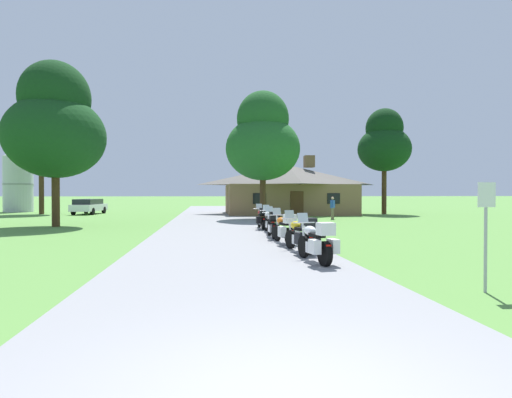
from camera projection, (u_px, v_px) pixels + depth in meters
name	position (u px, v px, depth m)	size (l,w,h in m)	color
ground_plane	(220.00, 227.00, 23.42)	(500.00, 500.00, 0.00)	#56893D
asphalt_driveway	(221.00, 230.00, 21.43)	(6.40, 80.00, 0.06)	gray
motorcycle_white_nearest_to_camera	(317.00, 243.00, 11.05)	(0.93, 2.07, 1.30)	black
motorcycle_yellow_second_in_row	(302.00, 235.00, 13.01)	(0.98, 2.07, 1.30)	black
motorcycle_orange_third_in_row	(285.00, 229.00, 15.24)	(0.90, 2.08, 1.30)	black
motorcycle_silver_fourth_in_row	(272.00, 224.00, 17.40)	(0.66, 2.08, 1.30)	black
motorcycle_white_fifth_in_row	(270.00, 221.00, 19.63)	(0.66, 2.08, 1.30)	black
motorcycle_red_farthest_in_row	(262.00, 218.00, 21.69)	(0.74, 2.08, 1.30)	black
stone_lodge	(288.00, 189.00, 38.39)	(11.91, 8.37, 5.45)	brown
bystander_blue_shirt_near_lodge	(333.00, 207.00, 30.61)	(0.41, 0.42, 1.67)	#75664C
metal_signpost_roadside	(486.00, 223.00, 8.00)	(0.36, 0.06, 2.14)	#9EA0A5
tree_left_far	(41.00, 139.00, 38.10)	(5.16, 5.16, 10.35)	#422D19
tree_left_near	(55.00, 125.00, 23.83)	(5.61, 5.61, 9.55)	#422D19
tree_by_lodge_front	(263.00, 140.00, 30.25)	(5.44, 5.44, 9.41)	#422D19
tree_right_of_lodge	(384.00, 143.00, 38.38)	(4.86, 4.86, 9.80)	#422D19
metal_silo_distant	(18.00, 181.00, 42.83)	(2.89, 2.89, 6.44)	#B2B7BC
parked_white_suv_far_left	(89.00, 206.00, 38.16)	(2.30, 4.76, 1.40)	silver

